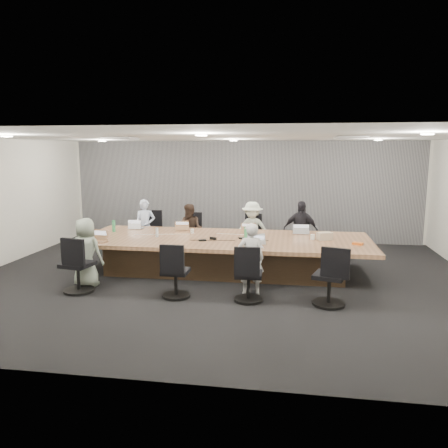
# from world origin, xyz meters

# --- Properties ---
(floor) EXTENTS (10.00, 8.00, 0.00)m
(floor) POSITION_xyz_m (0.00, 0.00, 0.00)
(floor) COLOR black
(floor) RESTS_ON ground
(ceiling) EXTENTS (10.00, 8.00, 0.00)m
(ceiling) POSITION_xyz_m (0.00, 0.00, 2.80)
(ceiling) COLOR white
(ceiling) RESTS_ON wall_back
(wall_back) EXTENTS (10.00, 0.00, 2.80)m
(wall_back) POSITION_xyz_m (0.00, 4.00, 1.40)
(wall_back) COLOR silver
(wall_back) RESTS_ON ground
(wall_front) EXTENTS (10.00, 0.00, 2.80)m
(wall_front) POSITION_xyz_m (0.00, -4.00, 1.40)
(wall_front) COLOR silver
(wall_front) RESTS_ON ground
(curtain) EXTENTS (9.80, 0.04, 2.80)m
(curtain) POSITION_xyz_m (0.00, 3.92, 1.40)
(curtain) COLOR gray
(curtain) RESTS_ON ground
(conference_table) EXTENTS (6.00, 2.20, 0.74)m
(conference_table) POSITION_xyz_m (0.00, 0.50, 0.40)
(conference_table) COLOR #3B291A
(conference_table) RESTS_ON ground
(chair_0) EXTENTS (0.64, 0.64, 0.83)m
(chair_0) POSITION_xyz_m (-2.20, 2.20, 0.42)
(chair_0) COLOR black
(chair_0) RESTS_ON ground
(chair_1) EXTENTS (0.63, 0.63, 0.78)m
(chair_1) POSITION_xyz_m (-1.05, 2.20, 0.39)
(chair_1) COLOR black
(chair_1) RESTS_ON ground
(chair_2) EXTENTS (0.58, 0.58, 0.78)m
(chair_2) POSITION_xyz_m (0.45, 2.20, 0.39)
(chair_2) COLOR black
(chair_2) RESTS_ON ground
(chair_3) EXTENTS (0.58, 0.58, 0.74)m
(chair_3) POSITION_xyz_m (1.58, 2.20, 0.37)
(chair_3) COLOR black
(chair_3) RESTS_ON ground
(chair_4) EXTENTS (0.68, 0.68, 0.86)m
(chair_4) POSITION_xyz_m (-2.42, -1.20, 0.43)
(chair_4) COLOR black
(chair_4) RESTS_ON ground
(chair_5) EXTENTS (0.52, 0.52, 0.77)m
(chair_5) POSITION_xyz_m (-0.60, -1.20, 0.38)
(chair_5) COLOR black
(chair_5) RESTS_ON ground
(chair_6) EXTENTS (0.55, 0.55, 0.78)m
(chair_6) POSITION_xyz_m (0.68, -1.20, 0.39)
(chair_6) COLOR black
(chair_6) RESTS_ON ground
(chair_7) EXTENTS (0.71, 0.71, 0.85)m
(chair_7) POSITION_xyz_m (2.01, -1.20, 0.42)
(chair_7) COLOR black
(chair_7) RESTS_ON ground
(person_0) EXTENTS (0.56, 0.44, 1.36)m
(person_0) POSITION_xyz_m (-2.20, 1.85, 0.68)
(person_0) COLOR silver
(person_0) RESTS_ON ground
(laptop_0) EXTENTS (0.31, 0.23, 0.02)m
(laptop_0) POSITION_xyz_m (-2.20, 1.30, 0.75)
(laptop_0) COLOR #B2B2B7
(laptop_0) RESTS_ON conference_table
(person_1) EXTENTS (0.67, 0.55, 1.27)m
(person_1) POSITION_xyz_m (-1.05, 1.85, 0.63)
(person_1) COLOR #34261F
(person_1) RESTS_ON ground
(laptop_1) EXTENTS (0.36, 0.28, 0.02)m
(laptop_1) POSITION_xyz_m (-1.05, 1.30, 0.75)
(laptop_1) COLOR #8C6647
(laptop_1) RESTS_ON conference_table
(person_2) EXTENTS (0.91, 0.58, 1.35)m
(person_2) POSITION_xyz_m (0.45, 1.85, 0.67)
(person_2) COLOR silver
(person_2) RESTS_ON ground
(laptop_2) EXTENTS (0.35, 0.26, 0.02)m
(laptop_2) POSITION_xyz_m (0.45, 1.30, 0.75)
(laptop_2) COLOR #8C6647
(laptop_2) RESTS_ON conference_table
(person_3) EXTENTS (0.87, 0.49, 1.39)m
(person_3) POSITION_xyz_m (1.58, 1.85, 0.70)
(person_3) COLOR black
(person_3) RESTS_ON ground
(laptop_3) EXTENTS (0.35, 0.25, 0.02)m
(laptop_3) POSITION_xyz_m (1.58, 1.30, 0.75)
(laptop_3) COLOR #B2B2B7
(laptop_3) RESTS_ON conference_table
(person_4) EXTENTS (0.68, 0.48, 1.31)m
(person_4) POSITION_xyz_m (-2.42, -0.85, 0.65)
(person_4) COLOR gray
(person_4) RESTS_ON ground
(laptop_4) EXTENTS (0.34, 0.26, 0.02)m
(laptop_4) POSITION_xyz_m (-2.42, -0.30, 0.75)
(laptop_4) COLOR #8C6647
(laptop_4) RESTS_ON conference_table
(person_6) EXTENTS (0.52, 0.40, 1.30)m
(person_6) POSITION_xyz_m (0.68, -0.85, 0.65)
(person_6) COLOR #BBBBBB
(person_6) RESTS_ON ground
(laptop_6) EXTENTS (0.39, 0.31, 0.02)m
(laptop_6) POSITION_xyz_m (0.68, -0.30, 0.75)
(laptop_6) COLOR #B2B2B7
(laptop_6) RESTS_ON conference_table
(bottle_green_left) EXTENTS (0.08, 0.08, 0.26)m
(bottle_green_left) POSITION_xyz_m (-2.57, 0.81, 0.87)
(bottle_green_left) COLOR #3A9F5D
(bottle_green_left) RESTS_ON conference_table
(bottle_green_right) EXTENTS (0.08, 0.08, 0.26)m
(bottle_green_right) POSITION_xyz_m (0.45, 0.42, 0.87)
(bottle_green_right) COLOR #3A9F5D
(bottle_green_right) RESTS_ON conference_table
(bottle_clear) EXTENTS (0.06, 0.06, 0.20)m
(bottle_clear) POSITION_xyz_m (-1.43, 0.38, 0.84)
(bottle_clear) COLOR silver
(bottle_clear) RESTS_ON conference_table
(cup_white_far) EXTENTS (0.10, 0.10, 0.09)m
(cup_white_far) POSITION_xyz_m (-0.79, 0.90, 0.79)
(cup_white_far) COLOR white
(cup_white_far) RESTS_ON conference_table
(cup_white_near) EXTENTS (0.11, 0.11, 0.11)m
(cup_white_near) POSITION_xyz_m (1.81, 0.60, 0.79)
(cup_white_near) COLOR white
(cup_white_near) RESTS_ON conference_table
(mug_brown) EXTENTS (0.10, 0.10, 0.11)m
(mug_brown) POSITION_xyz_m (-2.65, 0.45, 0.80)
(mug_brown) COLOR brown
(mug_brown) RESTS_ON conference_table
(mic_left) EXTENTS (0.17, 0.14, 0.03)m
(mic_left) POSITION_xyz_m (-0.40, 0.12, 0.75)
(mic_left) COLOR black
(mic_left) RESTS_ON conference_table
(mic_right) EXTENTS (0.17, 0.13, 0.03)m
(mic_right) POSITION_xyz_m (0.39, 0.45, 0.76)
(mic_right) COLOR black
(mic_right) RESTS_ON conference_table
(stapler) EXTENTS (0.15, 0.09, 0.05)m
(stapler) POSITION_xyz_m (-0.21, 0.28, 0.77)
(stapler) COLOR black
(stapler) RESTS_ON conference_table
(canvas_bag) EXTENTS (0.34, 0.28, 0.16)m
(canvas_bag) POSITION_xyz_m (2.04, 0.61, 0.82)
(canvas_bag) COLOR #BEA98D
(canvas_bag) RESTS_ON conference_table
(snack_packet) EXTENTS (0.22, 0.20, 0.04)m
(snack_packet) POSITION_xyz_m (2.65, 0.24, 0.76)
(snack_packet) COLOR #CB5818
(snack_packet) RESTS_ON conference_table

